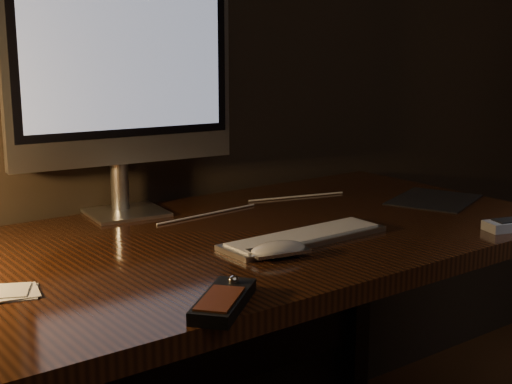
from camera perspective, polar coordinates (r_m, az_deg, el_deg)
desk at (r=1.58m, az=-4.72°, el=-7.72°), size 1.60×0.75×0.75m
monitor at (r=1.67m, az=-10.67°, el=9.34°), size 0.53×0.17×0.56m
keyboard at (r=1.48m, az=3.89°, el=-3.60°), size 0.38×0.11×0.01m
mousepad at (r=1.89m, az=14.05°, el=-0.59°), size 0.29×0.26×0.00m
mouse at (r=1.36m, az=1.80°, el=-4.79°), size 0.12×0.08×0.02m
media_remote at (r=1.12m, az=-2.61°, el=-8.64°), size 0.17×0.16×0.03m
papers at (r=1.24m, az=-19.82°, el=-7.64°), size 0.14×0.12×0.01m
cable at (r=1.76m, az=0.07°, el=-1.11°), size 0.56×0.07×0.00m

